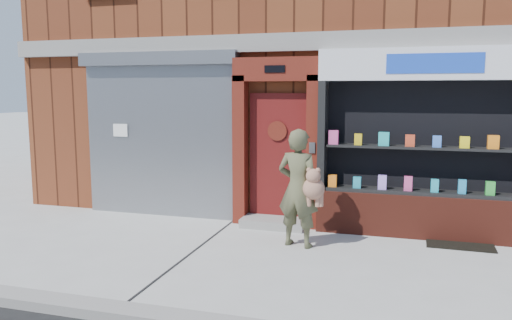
% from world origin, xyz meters
% --- Properties ---
extents(ground, '(80.00, 80.00, 0.00)m').
position_xyz_m(ground, '(0.00, 0.00, 0.00)').
color(ground, '#9E9E99').
rests_on(ground, ground).
extents(building, '(12.00, 8.16, 8.00)m').
position_xyz_m(building, '(-0.00, 5.99, 4.00)').
color(building, '#5D2815').
rests_on(building, ground).
extents(shutter_bay, '(3.10, 0.30, 3.04)m').
position_xyz_m(shutter_bay, '(-3.00, 1.93, 1.72)').
color(shutter_bay, gray).
rests_on(shutter_bay, ground).
extents(red_door_bay, '(1.52, 0.58, 2.90)m').
position_xyz_m(red_door_bay, '(-0.75, 1.86, 1.46)').
color(red_door_bay, '#56170E').
rests_on(red_door_bay, ground).
extents(pharmacy_bay, '(3.50, 0.41, 3.00)m').
position_xyz_m(pharmacy_bay, '(1.75, 1.81, 1.37)').
color(pharmacy_bay, maroon).
rests_on(pharmacy_bay, ground).
extents(woman, '(0.77, 0.56, 1.79)m').
position_xyz_m(woman, '(-0.12, 0.76, 0.90)').
color(woman, brown).
rests_on(woman, ground).
extents(doormat, '(1.00, 0.71, 0.02)m').
position_xyz_m(doormat, '(2.24, 1.55, 0.01)').
color(doormat, black).
rests_on(doormat, ground).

